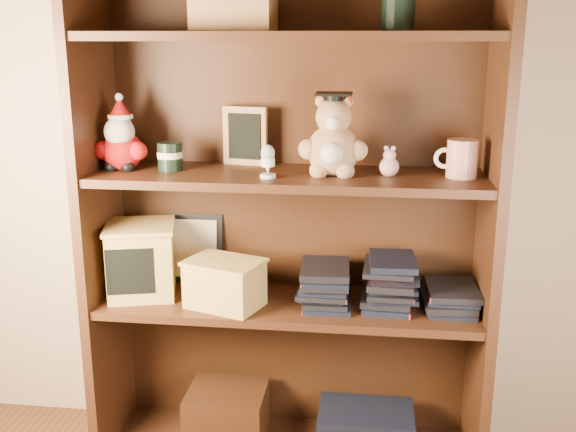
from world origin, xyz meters
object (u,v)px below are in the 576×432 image
grad_teddy_bear (333,143)px  teacher_mug (461,159)px  bookcase (289,225)px  treats_box (141,259)px

grad_teddy_bear → teacher_mug: (0.36, 0.01, -0.04)m
bookcase → teacher_mug: bookcase is taller
bookcase → grad_teddy_bear: 0.30m
grad_teddy_bear → teacher_mug: 0.36m
grad_teddy_bear → teacher_mug: grad_teddy_bear is taller
bookcase → grad_teddy_bear: bearing=-23.5°
bookcase → teacher_mug: (0.49, -0.05, 0.23)m
teacher_mug → treats_box: teacher_mug is taller
bookcase → teacher_mug: bearing=-5.8°
teacher_mug → grad_teddy_bear: bearing=-178.8°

